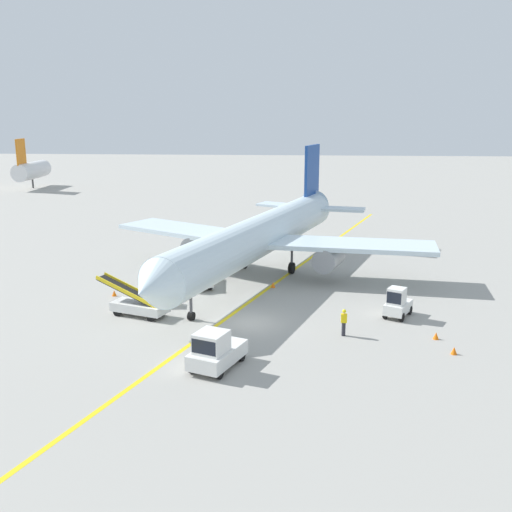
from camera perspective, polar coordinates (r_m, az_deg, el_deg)
The scene contains 15 objects.
ground_plane at distance 39.07m, azimuth -0.61°, elevation -6.42°, with size 300.00×300.00×0.00m, color #9E9B93.
taxi_line_yellow at distance 43.79m, azimuth -0.30°, elevation -4.16°, with size 0.30×80.00×0.01m, color yellow.
airliner at distance 49.38m, azimuth 0.50°, elevation 2.00°, with size 27.60×34.34×10.10m.
pushback_tug at distance 32.26m, azimuth -3.90°, elevation -9.04°, with size 3.08×4.04×2.20m.
baggage_tug_near_wing at distance 40.97m, azimuth 13.36°, elevation -4.47°, with size 2.25×2.73×2.10m.
baggage_tug_by_cargo_door at distance 43.20m, azimuth -10.45°, elevation -3.37°, with size 1.67×2.58×2.10m.
belt_loader_forward_hold at distance 47.18m, azimuth -5.74°, elevation -1.93°, with size 3.45×5.01×2.59m.
belt_loader_aft_hold at distance 40.99m, azimuth -11.23°, elevation -4.56°, with size 5.14×2.83×2.59m.
ground_crew_marshaller at distance 37.06m, azimuth 8.39°, elevation -6.21°, with size 0.36×0.24×1.70m.
safety_cone_nose_left at distance 37.96m, azimuth 16.81°, elevation -7.30°, with size 0.36×0.36×0.44m, color orange.
safety_cone_nose_right at distance 36.03m, azimuth 18.39°, elevation -8.57°, with size 0.36×0.36×0.44m, color orange.
safety_cone_wingtip_left at distance 47.08m, azimuth 13.62°, elevation -3.00°, with size 0.36×0.36×0.44m, color orange.
safety_cone_wingtip_right at distance 45.77m, azimuth -13.39°, elevation -3.47°, with size 0.36×0.36×0.44m, color orange.
safety_cone_tail_area at distance 46.65m, azimuth 1.64°, elevation -2.76°, with size 0.36×0.36×0.44m, color orange.
distant_aircraft_far_left at distance 113.71m, azimuth -20.67°, elevation 7.70°, with size 3.00×10.10×8.80m.
Camera 1 is at (3.05, -36.55, 13.47)m, focal length 41.88 mm.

